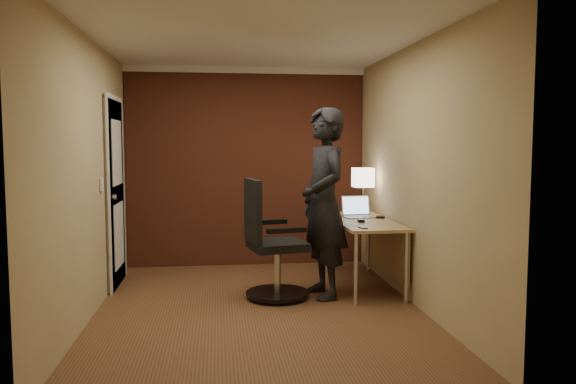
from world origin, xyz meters
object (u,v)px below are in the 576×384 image
object	(u,v)px
wallet	(380,217)
person	(324,203)
office_chair	(270,247)
desk	(369,231)
laptop	(357,211)
mouse	(361,221)
desk_lamp	(363,178)
phone	(363,228)

from	to	relation	value
wallet	person	size ratio (longest dim) A/B	0.06
office_chair	desk	bearing A→B (deg)	17.39
laptop	wallet	xyz separation A→B (m)	(0.22, -0.14, -0.05)
office_chair	person	distance (m)	0.70
laptop	person	world-z (taller)	person
laptop	desk	bearing A→B (deg)	-73.89
mouse	person	world-z (taller)	person
desk_lamp	wallet	xyz separation A→B (m)	(0.10, -0.40, -0.41)
office_chair	person	world-z (taller)	person
desk_lamp	person	xyz separation A→B (m)	(-0.62, -0.84, -0.19)
laptop	person	size ratio (longest dim) A/B	0.19
wallet	mouse	bearing A→B (deg)	-136.48
desk	laptop	world-z (taller)	laptop
mouse	office_chair	size ratio (longest dim) A/B	0.09
person	desk	bearing A→B (deg)	108.99
desk	mouse	xyz separation A→B (m)	(-0.14, -0.17, 0.14)
desk_lamp	mouse	world-z (taller)	desk_lamp
desk_lamp	wallet	distance (m)	0.58
desk	laptop	size ratio (longest dim) A/B	4.22
desk_lamp	laptop	xyz separation A→B (m)	(-0.13, -0.26, -0.35)
mouse	office_chair	world-z (taller)	office_chair
mouse	office_chair	xyz separation A→B (m)	(-0.97, -0.18, -0.23)
person	phone	bearing A→B (deg)	42.88
laptop	phone	bearing A→B (deg)	-100.82
desk	office_chair	size ratio (longest dim) A/B	1.28
phone	person	size ratio (longest dim) A/B	0.06
mouse	wallet	bearing A→B (deg)	46.38
desk_lamp	desk	bearing A→B (deg)	-96.16
laptop	office_chair	distance (m)	1.23
wallet	office_chair	distance (m)	1.36
desk_lamp	wallet	size ratio (longest dim) A/B	4.86
mouse	phone	bearing A→B (deg)	-99.58
laptop	mouse	xyz separation A→B (m)	(-0.07, -0.42, -0.05)
phone	wallet	size ratio (longest dim) A/B	1.05
desk_lamp	mouse	xyz separation A→B (m)	(-0.20, -0.68, -0.40)
desk_lamp	office_chair	bearing A→B (deg)	-143.72
desk	office_chair	world-z (taller)	office_chair
desk_lamp	mouse	distance (m)	0.81
mouse	person	xyz separation A→B (m)	(-0.43, -0.16, 0.21)
desk	desk_lamp	size ratio (longest dim) A/B	2.80
desk	mouse	size ratio (longest dim) A/B	15.00
office_chair	wallet	bearing A→B (deg)	19.85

